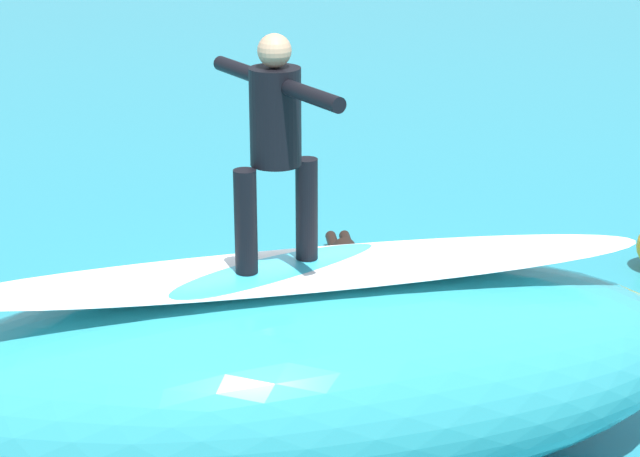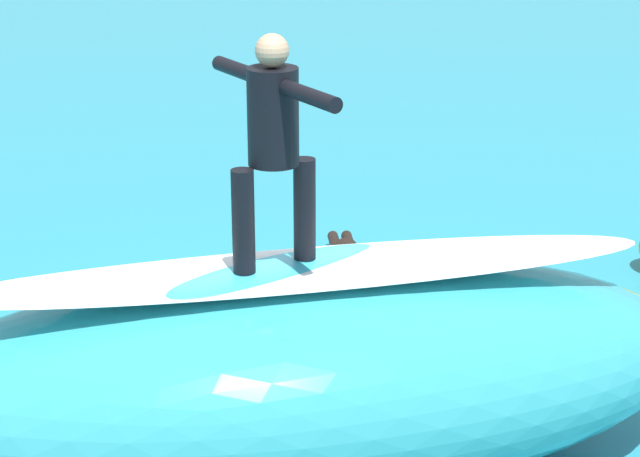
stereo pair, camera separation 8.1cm
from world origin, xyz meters
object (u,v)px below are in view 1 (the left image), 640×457
object	(u,v)px
surfer_riding	(276,134)
surfer_paddling	(347,259)
surfboard_paddling	(348,276)
surfboard_riding	(277,271)

from	to	relation	value
surfer_riding	surfer_paddling	distance (m)	4.93
surfer_riding	surfboard_paddling	size ratio (longest dim) A/B	0.75
surfboard_riding	surfer_paddling	bearing A→B (deg)	-131.30
surfer_riding	surfer_paddling	xyz separation A→B (m)	(-1.90, -3.76, -2.56)
surfboard_riding	surfboard_paddling	bearing A→B (deg)	-131.73
surfer_paddling	surfer_riding	bearing A→B (deg)	-13.98
surfboard_riding	surfer_paddling	size ratio (longest dim) A/B	1.14
surfer_riding	surfboard_paddling	distance (m)	4.92
surfboard_riding	surfboard_paddling	xyz separation A→B (m)	(-1.87, -3.64, -1.69)
surfer_paddling	surfboard_paddling	bearing A→B (deg)	0.00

